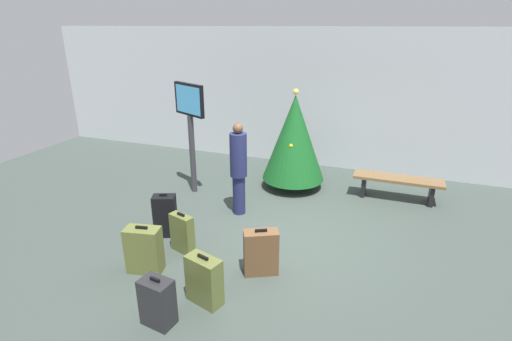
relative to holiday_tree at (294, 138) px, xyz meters
name	(u,v)px	position (x,y,z in m)	size (l,w,h in m)	color
ground_plane	(284,238)	(0.45, -2.19, -1.13)	(16.00, 16.00, 0.00)	#38423D
back_wall	(331,100)	(0.45, 1.70, 0.54)	(16.00, 0.20, 3.34)	#B7BCC1
holiday_tree	(294,138)	(0.00, 0.00, 0.00)	(1.34, 1.34, 2.17)	#4C3319
flight_info_kiosk	(190,118)	(-1.93, -0.97, 0.48)	(0.83, 0.45, 2.31)	#333338
waiting_bench	(398,183)	(2.17, 0.11, -0.76)	(1.75, 0.44, 0.48)	brown
traveller_0	(239,167)	(-0.63, -1.57, -0.20)	(0.43, 0.43, 1.76)	#1E234C
suitcase_0	(157,302)	(-0.40, -4.61, -0.83)	(0.42, 0.31, 0.65)	#232326
suitcase_1	(204,280)	(-0.06, -4.08, -0.80)	(0.52, 0.36, 0.70)	#59602D
suitcase_2	(182,233)	(-0.94, -3.12, -0.81)	(0.43, 0.27, 0.67)	#59602D
suitcase_3	(261,252)	(0.41, -3.23, -0.79)	(0.54, 0.43, 0.71)	brown
suitcase_4	(144,250)	(-1.19, -3.77, -0.78)	(0.54, 0.36, 0.73)	#59602D
suitcase_5	(165,216)	(-1.47, -2.78, -0.76)	(0.43, 0.36, 0.77)	black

